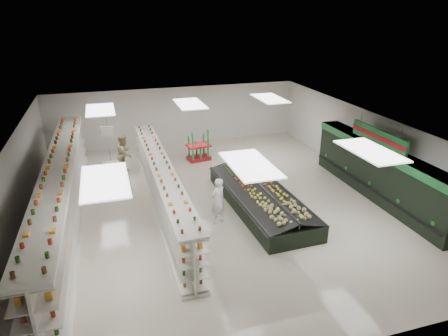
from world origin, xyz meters
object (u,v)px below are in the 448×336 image
object	(u,v)px
produce_island	(260,197)
soda_endcap	(198,147)
gondola_left	(63,198)
gondola_center	(162,189)
shopper_main	(218,201)
shopper_background	(124,154)

from	to	relation	value
produce_island	soda_endcap	size ratio (longest dim) A/B	4.30
gondola_left	gondola_center	world-z (taller)	gondola_left
gondola_left	shopper_main	world-z (taller)	gondola_left
produce_island	shopper_main	xyz separation A→B (m)	(-1.92, -0.67, 0.45)
shopper_main	gondola_center	bearing A→B (deg)	-70.62
gondola_left	soda_endcap	size ratio (longest dim) A/B	9.11
soda_endcap	produce_island	bearing A→B (deg)	-79.32
soda_endcap	shopper_main	distance (m)	6.50
soda_endcap	gondola_center	bearing A→B (deg)	-118.11
gondola_left	gondola_center	xyz separation A→B (m)	(3.51, 0.20, -0.21)
produce_island	shopper_main	bearing A→B (deg)	-160.81
gondola_center	produce_island	world-z (taller)	gondola_center
gondola_center	shopper_background	size ratio (longest dim) A/B	5.73
gondola_center	shopper_background	world-z (taller)	shopper_background
soda_endcap	shopper_main	size ratio (longest dim) A/B	0.85
shopper_main	produce_island	bearing A→B (deg)	170.93
gondola_left	gondola_center	distance (m)	3.52
gondola_center	shopper_main	xyz separation A→B (m)	(1.76, -1.61, 0.01)
produce_island	shopper_main	distance (m)	2.08
gondola_center	produce_island	bearing A→B (deg)	-14.78
soda_endcap	shopper_main	bearing A→B (deg)	-97.29
gondola_center	soda_endcap	distance (m)	5.49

